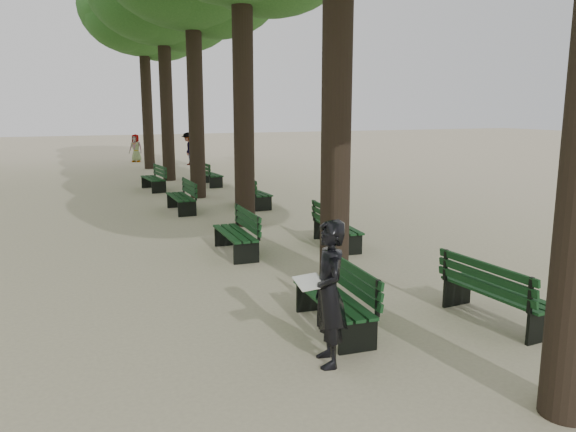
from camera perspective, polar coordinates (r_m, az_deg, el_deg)
name	(u,v)px	position (r m, az deg, el deg)	size (l,w,h in m)	color
ground	(338,359)	(7.11, 5.13, -14.24)	(120.00, 120.00, 0.00)	#C6B996
tree_central_5	(142,9)	(29.39, -14.57, 19.70)	(6.00, 6.00, 9.95)	#33261C
bench_left_0	(333,311)	(7.85, 4.61, -9.57)	(0.70, 1.84, 0.92)	black
bench_left_1	(235,241)	(11.78, -5.36, -2.58)	(0.64, 1.82, 0.92)	black
bench_left_2	(181,203)	(16.77, -10.81, 1.33)	(0.57, 1.80, 0.92)	black
bench_left_3	(153,183)	(21.37, -13.52, 3.27)	(0.70, 1.84, 0.92)	black
bench_right_0	(496,304)	(8.61, 20.39, -8.37)	(0.67, 1.83, 0.92)	black
bench_right_1	(337,234)	(12.43, 4.99, -1.86)	(0.77, 1.85, 0.92)	black
bench_right_2	(254,198)	(17.36, -3.48, 1.83)	(0.62, 1.82, 0.92)	black
bench_right_3	(210,179)	(22.29, -7.95, 3.77)	(0.66, 1.83, 0.92)	black
man_with_map	(329,293)	(6.65, 4.16, -7.85)	(0.68, 0.76, 1.76)	black
pedestrian_d	(136,148)	(32.94, -15.21, 6.68)	(0.76, 0.31, 1.55)	#262628
pedestrian_c	(246,146)	(32.23, -4.31, 7.15)	(1.04, 0.36, 1.78)	#262628
pedestrian_b	(188,149)	(30.60, -10.11, 6.75)	(1.12, 0.35, 1.73)	#262628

